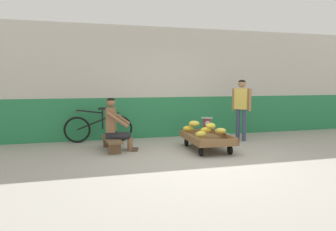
# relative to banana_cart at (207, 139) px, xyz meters

# --- Properties ---
(ground_plane) EXTENTS (80.00, 80.00, 0.00)m
(ground_plane) POSITION_rel_banana_cart_xyz_m (-0.44, -0.89, -0.24)
(ground_plane) COLOR #A39E93
(back_wall) EXTENTS (16.00, 0.30, 2.91)m
(back_wall) POSITION_rel_banana_cart_xyz_m (-0.44, 2.01, 1.21)
(back_wall) COLOR #287F4C
(back_wall) RESTS_ON ground
(banana_cart) EXTENTS (0.90, 1.47, 0.36)m
(banana_cart) POSITION_rel_banana_cart_xyz_m (0.00, 0.00, 0.00)
(banana_cart) COLOR brown
(banana_cart) RESTS_ON ground
(banana_pile) EXTENTS (0.85, 1.07, 0.26)m
(banana_pile) POSITION_rel_banana_cart_xyz_m (-0.08, 0.04, 0.23)
(banana_pile) COLOR gold
(banana_pile) RESTS_ON banana_cart
(low_bench) EXTENTS (0.38, 1.12, 0.27)m
(low_bench) POSITION_rel_banana_cart_xyz_m (-2.00, 0.53, -0.04)
(low_bench) COLOR brown
(low_bench) RESTS_ON ground
(vendor_seated) EXTENTS (0.73, 0.58, 1.14)m
(vendor_seated) POSITION_rel_banana_cart_xyz_m (-1.92, 0.51, 0.33)
(vendor_seated) COLOR brown
(vendor_seated) RESTS_ON ground
(plastic_crate) EXTENTS (0.36, 0.28, 0.30)m
(plastic_crate) POSITION_rel_banana_cart_xyz_m (0.41, 1.00, -0.09)
(plastic_crate) COLOR #19847F
(plastic_crate) RESTS_ON ground
(weighing_scale) EXTENTS (0.30, 0.30, 0.29)m
(weighing_scale) POSITION_rel_banana_cart_xyz_m (0.41, 1.00, 0.21)
(weighing_scale) COLOR #28282D
(weighing_scale) RESTS_ON plastic_crate
(bicycle_near_left) EXTENTS (1.66, 0.48, 0.86)m
(bicycle_near_left) POSITION_rel_banana_cart_xyz_m (-2.21, 1.60, 0.11)
(bicycle_near_left) COLOR black
(bicycle_near_left) RESTS_ON ground
(customer_adult) EXTENTS (0.36, 0.38, 1.53)m
(customer_adult) POSITION_rel_banana_cart_xyz_m (1.26, 0.81, 0.71)
(customer_adult) COLOR #38425B
(customer_adult) RESTS_ON ground
(shopping_bag) EXTENTS (0.18, 0.12, 0.24)m
(shopping_bag) POSITION_rel_banana_cart_xyz_m (0.70, 0.58, -0.12)
(shopping_bag) COLOR silver
(shopping_bag) RESTS_ON ground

